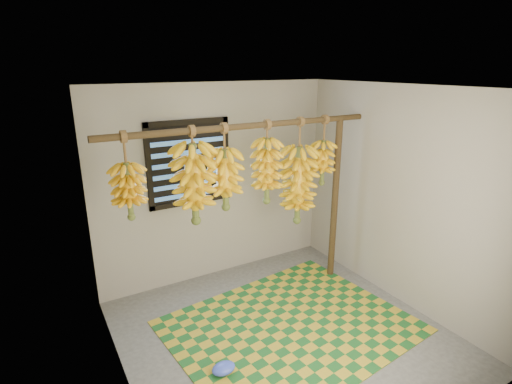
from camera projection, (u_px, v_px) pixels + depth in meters
floor at (284, 335)px, 4.01m from camera, size 3.00×3.00×0.01m
ceiling at (290, 87)px, 3.27m from camera, size 3.00×3.00×0.01m
wall_back at (217, 183)px, 4.88m from camera, size 3.00×0.01×2.40m
wall_left at (116, 263)px, 2.92m from camera, size 0.01×3.00×2.40m
wall_right at (400, 197)px, 4.36m from camera, size 0.01×3.00×2.40m
window at (189, 163)px, 4.59m from camera, size 1.00×0.04×1.00m
hanging_pole at (248, 126)px, 3.97m from camera, size 3.00×0.06×0.06m
support_post at (335, 201)px, 4.85m from camera, size 0.08×0.08×2.00m
woven_mat at (291, 326)px, 4.12m from camera, size 2.52×2.10×0.01m
plastic_bag at (224, 368)px, 3.48m from camera, size 0.22×0.17×0.09m
banana_bunch_a at (129, 191)px, 3.53m from camera, size 0.31×0.31×0.80m
banana_bunch_b at (194, 184)px, 3.84m from camera, size 0.40×0.40×0.96m
banana_bunch_c at (225, 179)px, 4.00m from camera, size 0.33×0.33×0.88m
banana_bunch_d at (267, 171)px, 4.23m from camera, size 0.32×0.32×0.89m
banana_bunch_e at (298, 185)px, 4.50m from camera, size 0.42×0.42×1.21m
banana_bunch_f at (323, 162)px, 4.59m from camera, size 0.27×0.27×0.80m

